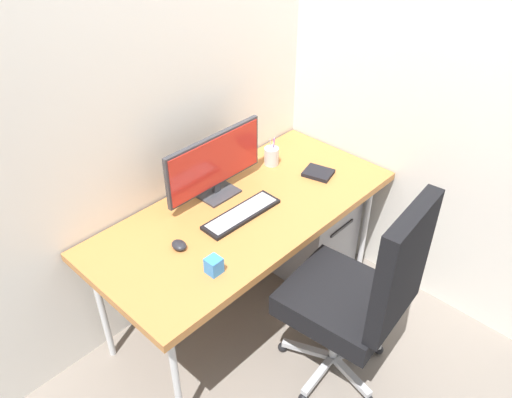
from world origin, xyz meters
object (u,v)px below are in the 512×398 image
object	(u,v)px
office_chair	(360,294)
filing_cabinet	(306,225)
mouse	(179,245)
pen_holder	(272,156)
monitor	(215,164)
notebook	(318,173)
desk_clamp_accessory	(214,266)
keyboard	(242,214)

from	to	relation	value
office_chair	filing_cabinet	size ratio (longest dim) A/B	1.84
mouse	pen_holder	xyz separation A→B (m)	(0.83, 0.18, 0.04)
office_chair	filing_cabinet	xyz separation A→B (m)	(0.49, 0.69, -0.28)
monitor	filing_cabinet	bearing A→B (deg)	-21.45
notebook	filing_cabinet	bearing A→B (deg)	63.21
filing_cabinet	desk_clamp_accessory	world-z (taller)	desk_clamp_accessory
monitor	pen_holder	xyz separation A→B (m)	(0.41, -0.01, -0.13)
office_chair	keyboard	bearing A→B (deg)	96.54
filing_cabinet	desk_clamp_accessory	distance (m)	1.06
mouse	notebook	world-z (taller)	mouse
monitor	pen_holder	distance (m)	0.43
filing_cabinet	desk_clamp_accessory	bearing A→B (deg)	-166.77
keyboard	pen_holder	xyz separation A→B (m)	(0.46, 0.22, 0.04)
mouse	desk_clamp_accessory	world-z (taller)	desk_clamp_accessory
office_chair	notebook	distance (m)	0.80
filing_cabinet	notebook	world-z (taller)	notebook
keyboard	pen_holder	bearing A→B (deg)	25.28
keyboard	pen_holder	size ratio (longest dim) A/B	2.56
desk_clamp_accessory	notebook	bearing A→B (deg)	9.18
filing_cabinet	keyboard	distance (m)	0.71
pen_holder	desk_clamp_accessory	bearing A→B (deg)	-153.44
office_chair	mouse	world-z (taller)	office_chair
desk_clamp_accessory	monitor	bearing A→B (deg)	46.08
office_chair	mouse	size ratio (longest dim) A/B	13.90
notebook	office_chair	bearing A→B (deg)	-142.64
mouse	notebook	size ratio (longest dim) A/B	0.53
pen_holder	notebook	distance (m)	0.28
keyboard	pen_holder	distance (m)	0.51
office_chair	keyboard	xyz separation A→B (m)	(-0.08, 0.66, 0.14)
filing_cabinet	desk_clamp_accessory	size ratio (longest dim) A/B	7.96
monitor	mouse	bearing A→B (deg)	-154.78
notebook	pen_holder	bearing A→B (deg)	94.95
office_chair	pen_holder	size ratio (longest dim) A/B	6.59
pen_holder	notebook	bearing A→B (deg)	-70.16
filing_cabinet	notebook	size ratio (longest dim) A/B	3.98
office_chair	filing_cabinet	bearing A→B (deg)	54.39
office_chair	pen_holder	xyz separation A→B (m)	(0.38, 0.88, 0.18)
office_chair	keyboard	distance (m)	0.68
filing_cabinet	keyboard	size ratio (longest dim) A/B	1.39
office_chair	notebook	xyz separation A→B (m)	(0.48, 0.62, 0.14)
monitor	keyboard	world-z (taller)	monitor
filing_cabinet	mouse	xyz separation A→B (m)	(-0.94, 0.01, 0.43)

